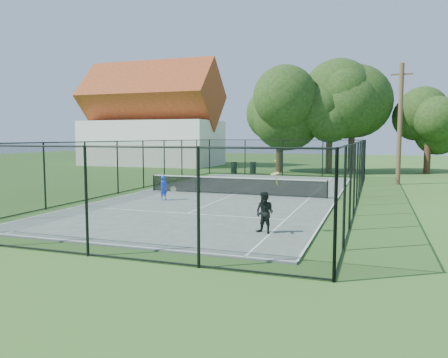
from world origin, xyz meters
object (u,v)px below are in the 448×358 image
(tennis_net, at_px, (235,185))
(player_blue, at_px, (164,188))
(trash_bin_right, at_px, (253,168))
(trash_bin_left, at_px, (234,168))
(player_black, at_px, (265,213))
(utility_pole, at_px, (400,124))

(tennis_net, bearing_deg, player_blue, -129.23)
(trash_bin_right, relative_size, player_blue, 0.82)
(tennis_net, height_order, trash_bin_left, same)
(trash_bin_right, xyz_separation_m, player_black, (6.78, -23.07, 0.24))
(trash_bin_left, xyz_separation_m, player_black, (8.43, -22.78, 0.24))
(trash_bin_left, height_order, player_blue, player_blue)
(trash_bin_left, relative_size, player_blue, 0.81)
(tennis_net, relative_size, utility_pole, 1.25)
(utility_pole, bearing_deg, tennis_net, -134.20)
(trash_bin_right, relative_size, player_black, 0.43)
(trash_bin_left, xyz_separation_m, player_blue, (1.85, -17.08, 0.17))
(player_blue, relative_size, player_black, 0.52)
(tennis_net, height_order, player_blue, player_blue)
(trash_bin_right, bearing_deg, player_blue, -89.35)
(utility_pole, height_order, player_black, utility_pole)
(trash_bin_right, height_order, utility_pole, utility_pole)
(player_blue, xyz_separation_m, player_black, (6.58, -5.70, 0.07))
(tennis_net, distance_m, utility_pole, 13.04)
(trash_bin_right, bearing_deg, tennis_net, -78.54)
(trash_bin_left, bearing_deg, trash_bin_right, 10.09)
(trash_bin_left, xyz_separation_m, utility_pole, (13.26, -4.81, 3.60))
(utility_pole, distance_m, player_blue, 17.10)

